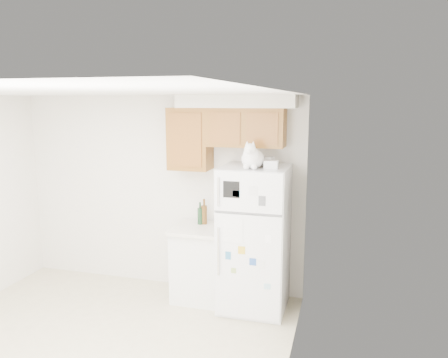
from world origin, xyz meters
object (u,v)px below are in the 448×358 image
at_px(base_counter, 200,262).
at_px(bottle_amber, 204,211).
at_px(cat, 252,158).
at_px(storage_box_front, 271,165).
at_px(storage_box_back, 266,161).
at_px(refrigerator, 254,239).
at_px(bottle_green, 200,213).

distance_m(base_counter, bottle_amber, 0.63).
xyz_separation_m(cat, storage_box_front, (0.20, 0.03, -0.07)).
height_order(cat, storage_box_back, cat).
distance_m(refrigerator, base_counter, 0.79).
bearing_deg(base_counter, refrigerator, -6.09).
bearing_deg(bottle_green, refrigerator, -14.41).
relative_size(storage_box_front, bottle_amber, 0.47).
bearing_deg(cat, base_counter, 162.80).
bearing_deg(bottle_amber, bottle_green, -154.54).
bearing_deg(storage_box_front, bottle_green, 159.74).
distance_m(refrigerator, storage_box_front, 0.92).
xyz_separation_m(refrigerator, cat, (-0.00, -0.14, 0.97)).
relative_size(storage_box_back, bottle_green, 0.65).
xyz_separation_m(base_counter, cat, (0.69, -0.21, 1.35)).
bearing_deg(refrigerator, bottle_amber, 162.97).
height_order(base_counter, bottle_green, bottle_green).
height_order(refrigerator, storage_box_front, storage_box_front).
height_order(storage_box_back, bottle_green, storage_box_back).
bearing_deg(cat, bottle_green, 155.74).
xyz_separation_m(refrigerator, bottle_green, (-0.73, 0.19, 0.21)).
xyz_separation_m(refrigerator, storage_box_front, (0.20, -0.11, 0.89)).
bearing_deg(storage_box_front, base_counter, 165.86).
bearing_deg(storage_box_back, bottle_amber, -174.73).
bearing_deg(refrigerator, cat, -91.58).
xyz_separation_m(base_counter, bottle_amber, (0.01, 0.13, 0.62)).
relative_size(refrigerator, cat, 3.81).
xyz_separation_m(refrigerator, base_counter, (-0.69, 0.07, -0.39)).
bearing_deg(base_counter, cat, -17.20).
distance_m(base_counter, storage_box_front, 1.57).
bearing_deg(bottle_amber, storage_box_front, -19.76).
bearing_deg(bottle_green, bottle_amber, 25.46).
distance_m(storage_box_back, storage_box_front, 0.27).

